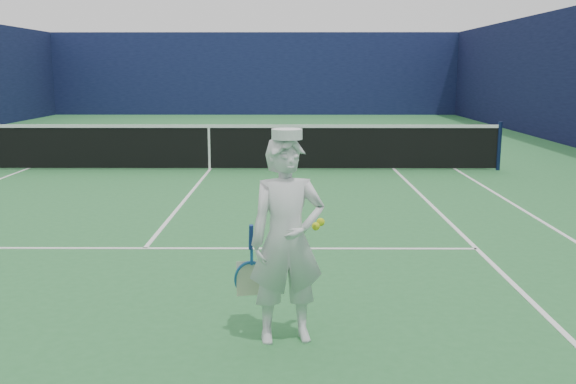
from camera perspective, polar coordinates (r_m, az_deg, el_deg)
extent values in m
plane|color=#2A6F37|center=(14.36, -6.97, 1.97)|extent=(80.00, 80.00, 0.00)
cube|color=white|center=(26.11, -3.70, 5.97)|extent=(11.03, 0.06, 0.01)
cube|color=white|center=(14.71, 14.75, 1.91)|extent=(0.06, 23.83, 0.01)
cube|color=white|center=(15.43, -22.32, 1.86)|extent=(0.06, 23.77, 0.01)
cube|color=white|center=(14.43, 9.48, 1.95)|extent=(0.06, 23.77, 0.01)
cube|color=white|center=(20.67, -4.75, 4.70)|extent=(8.23, 0.06, 0.01)
cube|color=white|center=(8.18, -12.59, -4.91)|extent=(8.23, 0.06, 0.01)
cube|color=white|center=(14.36, -6.97, 1.98)|extent=(0.06, 12.80, 0.01)
cube|color=white|center=(25.96, -3.72, 5.95)|extent=(0.06, 0.30, 0.01)
cube|color=#10163D|center=(32.13, -2.98, 10.44)|extent=(20.12, 0.12, 4.00)
cylinder|color=#141E4C|center=(14.89, 18.25, 3.89)|extent=(0.09, 0.09, 1.07)
cube|color=black|center=(14.29, -7.02, 3.95)|extent=(12.79, 0.02, 0.92)
cube|color=white|center=(14.24, -7.06, 5.82)|extent=(12.79, 0.04, 0.07)
cube|color=white|center=(14.29, -7.01, 3.83)|extent=(0.05, 0.03, 0.94)
imported|color=white|center=(5.14, -0.09, -4.37)|extent=(0.68, 0.51, 1.67)
cylinder|color=white|center=(4.99, -0.10, 5.17)|extent=(0.24, 0.24, 0.08)
cube|color=white|center=(5.12, -0.36, 4.97)|extent=(0.20, 0.13, 0.02)
cylinder|color=navy|center=(5.17, -3.32, -4.03)|extent=(0.05, 0.09, 0.22)
cube|color=#1B5293|center=(5.27, -3.25, -5.76)|extent=(0.03, 0.02, 0.14)
torus|color=#1B5293|center=(5.39, -3.44, -7.66)|extent=(0.31, 0.15, 0.29)
cube|color=beige|center=(5.39, -3.44, -7.66)|extent=(0.22, 0.05, 0.30)
sphere|color=yellow|center=(5.27, 2.49, -3.07)|extent=(0.07, 0.07, 0.07)
sphere|color=yellow|center=(5.29, 2.92, -2.68)|extent=(0.07, 0.07, 0.07)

